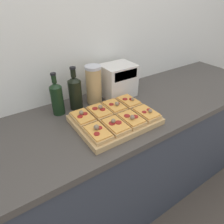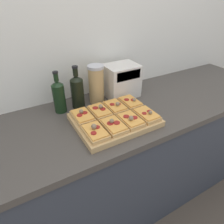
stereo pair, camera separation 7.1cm
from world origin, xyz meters
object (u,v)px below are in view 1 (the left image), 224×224
Objects in this scene: cutting_board at (115,120)px; wine_bottle at (75,92)px; grain_jar_tall at (94,85)px; toaster_oven at (118,80)px; olive_oil_bottle at (57,98)px.

cutting_board is 1.66× the size of wine_bottle.
wine_bottle is at bearing 180.00° from grain_jar_tall.
toaster_oven reaches higher than cutting_board.
wine_bottle reaches higher than toaster_oven.
wine_bottle is at bearing 0.00° from olive_oil_bottle.
grain_jar_tall is at bearing 0.00° from olive_oil_bottle.
grain_jar_tall is at bearing 179.75° from toaster_oven.
cutting_board is at bearing -67.53° from wine_bottle.
olive_oil_bottle is at bearing 180.00° from wine_bottle.
wine_bottle is 0.32m from toaster_oven.
olive_oil_bottle is at bearing 180.00° from grain_jar_tall.
wine_bottle is at bearing 112.47° from cutting_board.
olive_oil_bottle reaches higher than toaster_oven.
wine_bottle reaches higher than olive_oil_bottle.
cutting_board is at bearing -128.04° from toaster_oven.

